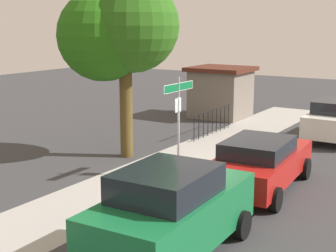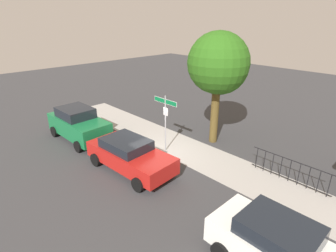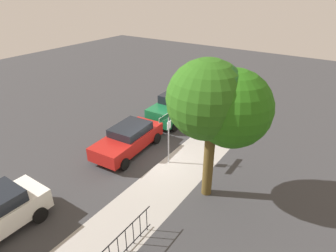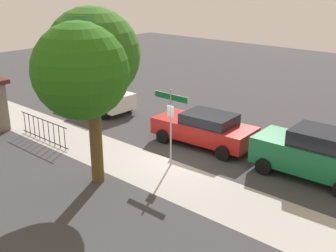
{
  "view_description": "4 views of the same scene",
  "coord_description": "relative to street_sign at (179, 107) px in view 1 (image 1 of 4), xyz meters",
  "views": [
    {
      "loc": [
        -12.79,
        -7.26,
        4.68
      ],
      "look_at": [
        -0.22,
        0.69,
        1.6
      ],
      "focal_mm": 53.39,
      "sensor_mm": 36.0,
      "label": 1
    },
    {
      "loc": [
        9.47,
        -8.58,
        6.79
      ],
      "look_at": [
        -0.3,
        0.79,
        1.26
      ],
      "focal_mm": 28.67,
      "sensor_mm": 36.0,
      "label": 2
    },
    {
      "loc": [
        10.49,
        7.45,
        8.61
      ],
      "look_at": [
        -0.88,
        -0.17,
        1.69
      ],
      "focal_mm": 30.3,
      "sensor_mm": 36.0,
      "label": 3
    },
    {
      "loc": [
        -10.03,
        11.85,
        7.03
      ],
      "look_at": [
        -0.14,
        0.63,
        1.71
      ],
      "focal_mm": 44.72,
      "sensor_mm": 36.0,
      "label": 4
    }
  ],
  "objects": [
    {
      "name": "ground_plane",
      "position": [
        0.09,
        -0.4,
        -2.2
      ],
      "size": [
        60.0,
        60.0,
        0.0
      ],
      "primitive_type": "plane",
      "color": "#38383A"
    },
    {
      "name": "sidewalk_strip",
      "position": [
        2.09,
        0.9,
        -2.2
      ],
      "size": [
        24.0,
        2.6,
        0.0
      ],
      "primitive_type": "cube",
      "color": "#A6A29D",
      "rests_on": "ground_plane"
    },
    {
      "name": "street_sign",
      "position": [
        0.0,
        0.0,
        0.0
      ],
      "size": [
        1.64,
        0.07,
        3.09
      ],
      "color": "#9EA0A5",
      "rests_on": "ground_plane"
    },
    {
      "name": "shade_tree",
      "position": [
        1.05,
        2.93,
        2.26
      ],
      "size": [
        3.67,
        4.07,
        6.2
      ],
      "color": "brown",
      "rests_on": "ground_plane"
    },
    {
      "name": "car_green",
      "position": [
        -4.65,
        -2.65,
        -1.25
      ],
      "size": [
        4.34,
        2.17,
        1.89
      ],
      "rotation": [
        0.0,
        0.0,
        0.03
      ],
      "color": "#176C3A",
      "rests_on": "ground_plane"
    },
    {
      "name": "car_red",
      "position": [
        0.25,
        -2.56,
        -1.42
      ],
      "size": [
        4.66,
        2.3,
        1.5
      ],
      "rotation": [
        0.0,
        0.0,
        0.06
      ],
      "color": "#B01A16",
      "rests_on": "ground_plane"
    },
    {
      "name": "iron_fence",
      "position": [
        5.94,
        1.9,
        -1.65
      ],
      "size": [
        3.56,
        0.04,
        1.07
      ],
      "color": "black",
      "rests_on": "ground_plane"
    },
    {
      "name": "utility_shed",
      "position": [
        9.72,
        3.4,
        -0.91
      ],
      "size": [
        2.77,
        2.92,
        2.52
      ],
      "color": "slate",
      "rests_on": "ground_plane"
    }
  ]
}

